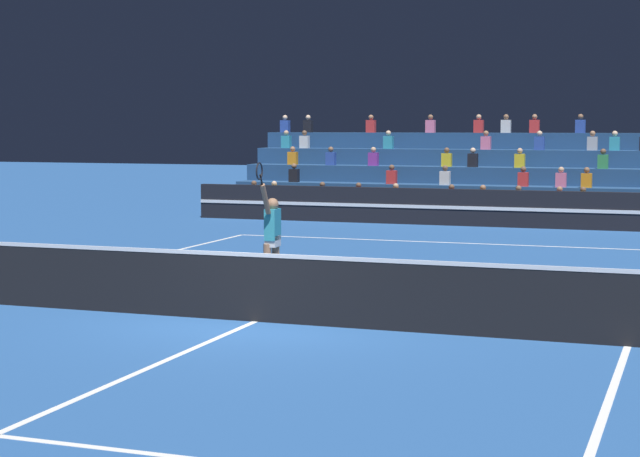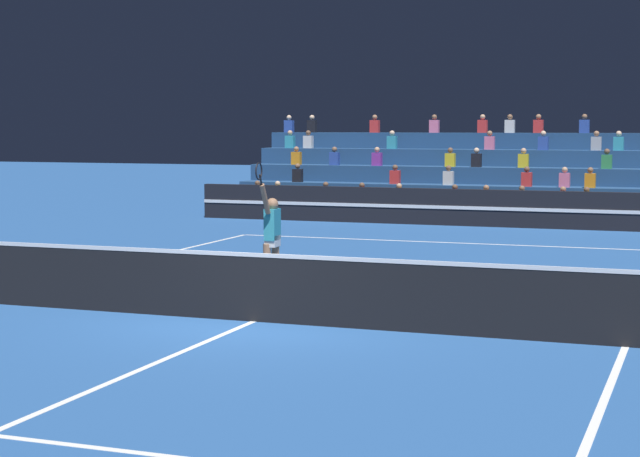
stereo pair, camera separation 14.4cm
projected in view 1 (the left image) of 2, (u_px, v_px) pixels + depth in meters
ground_plane at (255, 322)px, 16.36m from camera, size 120.00×120.00×0.00m
court_lines at (255, 321)px, 16.36m from camera, size 11.10×23.90×0.01m
tennis_net at (255, 287)px, 16.31m from camera, size 12.00×0.10×1.10m
sponsor_banner_wall at (475, 208)px, 31.88m from camera, size 18.00×0.26×1.10m
bleacher_stand at (498, 185)px, 35.40m from camera, size 17.19×4.75×3.38m
tennis_player at (272, 239)px, 19.03m from camera, size 0.33×1.17×2.43m
tennis_ball at (410, 263)px, 23.01m from camera, size 0.07×0.07×0.07m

